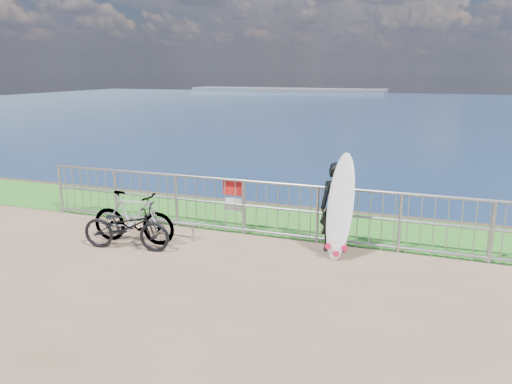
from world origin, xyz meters
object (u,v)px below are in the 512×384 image
at_px(surfer, 336,208).
at_px(bicycle_far, 133,217).
at_px(bicycle_near, 126,227).
at_px(surfboard, 340,211).

distance_m(surfer, bicycle_far, 3.80).
xyz_separation_m(bicycle_near, bicycle_far, (-0.08, 0.36, 0.07)).
distance_m(bicycle_near, bicycle_far, 0.37).
bearing_deg(bicycle_far, surfboard, -86.21).
bearing_deg(surfboard, bicycle_far, -171.47).
xyz_separation_m(surfboard, bicycle_near, (-3.72, -0.93, -0.42)).
bearing_deg(bicycle_near, surfboard, -84.62).
height_order(bicycle_near, bicycle_far, bicycle_far).
height_order(surfer, bicycle_near, surfer).
xyz_separation_m(surfer, surfboard, (0.13, -0.34, 0.04)).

